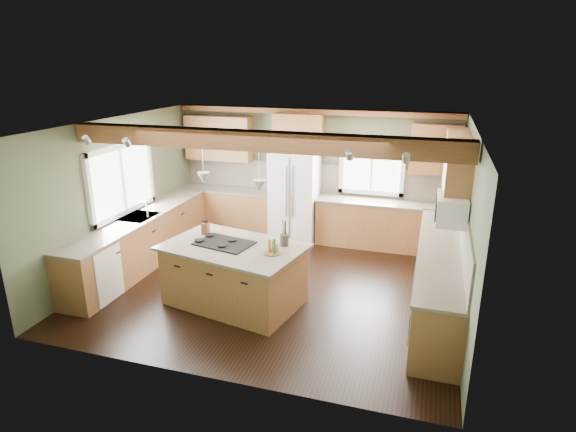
% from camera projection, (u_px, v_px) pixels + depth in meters
% --- Properties ---
extents(floor, '(5.60, 5.60, 0.00)m').
position_uv_depth(floor, '(276.00, 285.00, 7.84)').
color(floor, black).
rests_on(floor, ground).
extents(ceiling, '(5.60, 5.60, 0.00)m').
position_uv_depth(ceiling, '(274.00, 124.00, 7.03)').
color(ceiling, silver).
rests_on(ceiling, wall_back).
extents(wall_back, '(5.60, 0.00, 5.60)m').
position_uv_depth(wall_back, '(314.00, 173.00, 9.70)').
color(wall_back, '#4B573D').
rests_on(wall_back, ground).
extents(wall_left, '(0.00, 5.00, 5.00)m').
position_uv_depth(wall_left, '(120.00, 194.00, 8.21)').
color(wall_left, '#4B573D').
rests_on(wall_left, ground).
extents(wall_right, '(0.00, 5.00, 5.00)m').
position_uv_depth(wall_right, '(467.00, 226.00, 6.65)').
color(wall_right, '#4B573D').
rests_on(wall_right, ground).
extents(ceiling_beam, '(5.55, 0.26, 0.26)m').
position_uv_depth(ceiling_beam, '(257.00, 141.00, 6.40)').
color(ceiling_beam, '#5A2C19').
rests_on(ceiling_beam, ceiling).
extents(soffit_trim, '(5.55, 0.20, 0.10)m').
position_uv_depth(soffit_trim, '(314.00, 112.00, 9.22)').
color(soffit_trim, '#5A2C19').
rests_on(soffit_trim, ceiling).
extents(backsplash_back, '(5.58, 0.03, 0.58)m').
position_uv_depth(backsplash_back, '(314.00, 178.00, 9.72)').
color(backsplash_back, brown).
rests_on(backsplash_back, wall_back).
extents(backsplash_right, '(0.03, 3.70, 0.58)m').
position_uv_depth(backsplash_right, '(465.00, 231.00, 6.73)').
color(backsplash_right, brown).
rests_on(backsplash_right, wall_right).
extents(base_cab_back_left, '(2.02, 0.60, 0.88)m').
position_uv_depth(base_cab_back_left, '(228.00, 210.00, 10.20)').
color(base_cab_back_left, brown).
rests_on(base_cab_back_left, floor).
extents(counter_back_left, '(2.06, 0.64, 0.04)m').
position_uv_depth(counter_back_left, '(227.00, 190.00, 10.06)').
color(counter_back_left, '#464033').
rests_on(counter_back_left, base_cab_back_left).
extents(base_cab_back_right, '(2.62, 0.60, 0.88)m').
position_uv_depth(base_cab_back_right, '(385.00, 225.00, 9.29)').
color(base_cab_back_right, brown).
rests_on(base_cab_back_right, floor).
extents(counter_back_right, '(2.66, 0.64, 0.04)m').
position_uv_depth(counter_back_right, '(386.00, 203.00, 9.14)').
color(counter_back_right, '#464033').
rests_on(counter_back_right, base_cab_back_right).
extents(base_cab_left, '(0.60, 3.70, 0.88)m').
position_uv_depth(base_cab_left, '(142.00, 242.00, 8.45)').
color(base_cab_left, brown).
rests_on(base_cab_left, floor).
extents(counter_left, '(0.64, 3.74, 0.04)m').
position_uv_depth(counter_left, '(139.00, 217.00, 8.30)').
color(counter_left, '#464033').
rests_on(counter_left, base_cab_left).
extents(base_cab_right, '(0.60, 3.70, 0.88)m').
position_uv_depth(base_cab_right, '(438.00, 279.00, 7.05)').
color(base_cab_right, brown).
rests_on(base_cab_right, floor).
extents(counter_right, '(0.64, 3.74, 0.04)m').
position_uv_depth(counter_right, '(441.00, 250.00, 6.91)').
color(counter_right, '#464033').
rests_on(counter_right, base_cab_right).
extents(upper_cab_back_left, '(1.40, 0.35, 0.90)m').
position_uv_depth(upper_cab_back_left, '(219.00, 138.00, 9.90)').
color(upper_cab_back_left, brown).
rests_on(upper_cab_back_left, wall_back).
extents(upper_cab_over_fridge, '(0.96, 0.35, 0.70)m').
position_uv_depth(upper_cab_over_fridge, '(298.00, 132.00, 9.36)').
color(upper_cab_over_fridge, brown).
rests_on(upper_cab_over_fridge, wall_back).
extents(upper_cab_right, '(0.35, 2.20, 0.90)m').
position_uv_depth(upper_cab_right, '(457.00, 166.00, 7.32)').
color(upper_cab_right, brown).
rests_on(upper_cab_right, wall_right).
extents(upper_cab_back_corner, '(0.90, 0.35, 0.90)m').
position_uv_depth(upper_cab_back_corner, '(436.00, 149.00, 8.70)').
color(upper_cab_back_corner, brown).
rests_on(upper_cab_back_corner, wall_back).
extents(window_left, '(0.04, 1.60, 1.05)m').
position_uv_depth(window_left, '(121.00, 180.00, 8.18)').
color(window_left, white).
rests_on(window_left, wall_left).
extents(window_back, '(1.10, 0.04, 1.00)m').
position_uv_depth(window_back, '(372.00, 165.00, 9.29)').
color(window_back, white).
rests_on(window_back, wall_back).
extents(sink, '(0.50, 0.65, 0.03)m').
position_uv_depth(sink, '(139.00, 217.00, 8.30)').
color(sink, '#262628').
rests_on(sink, counter_left).
extents(faucet, '(0.02, 0.02, 0.28)m').
position_uv_depth(faucet, '(147.00, 210.00, 8.20)').
color(faucet, '#B2B2B7').
rests_on(faucet, sink).
extents(dishwasher, '(0.60, 0.60, 0.84)m').
position_uv_depth(dishwasher, '(93.00, 273.00, 7.27)').
color(dishwasher, white).
rests_on(dishwasher, floor).
extents(oven, '(0.60, 0.72, 0.84)m').
position_uv_depth(oven, '(436.00, 324.00, 5.88)').
color(oven, white).
rests_on(oven, floor).
extents(microwave, '(0.40, 0.70, 0.38)m').
position_uv_depth(microwave, '(452.00, 209.00, 6.59)').
color(microwave, white).
rests_on(microwave, wall_right).
extents(pendant_left, '(0.18, 0.18, 0.16)m').
position_uv_depth(pendant_left, '(204.00, 178.00, 6.91)').
color(pendant_left, '#B2B2B7').
rests_on(pendant_left, ceiling).
extents(pendant_right, '(0.18, 0.18, 0.16)m').
position_uv_depth(pendant_right, '(259.00, 186.00, 6.48)').
color(pendant_right, '#B2B2B7').
rests_on(pendant_right, ceiling).
extents(refrigerator, '(0.90, 0.74, 1.80)m').
position_uv_depth(refrigerator, '(295.00, 196.00, 9.57)').
color(refrigerator, white).
rests_on(refrigerator, floor).
extents(island, '(2.07, 1.50, 0.88)m').
position_uv_depth(island, '(234.00, 276.00, 7.15)').
color(island, brown).
rests_on(island, floor).
extents(island_top, '(2.22, 1.65, 0.04)m').
position_uv_depth(island_top, '(233.00, 247.00, 7.00)').
color(island_top, '#464033').
rests_on(island_top, island).
extents(cooktop, '(0.91, 0.70, 0.02)m').
position_uv_depth(cooktop, '(224.00, 243.00, 7.06)').
color(cooktop, black).
rests_on(cooktop, island_top).
extents(knife_block, '(0.12, 0.09, 0.19)m').
position_uv_depth(knife_block, '(206.00, 229.00, 7.42)').
color(knife_block, brown).
rests_on(knife_block, island_top).
extents(utensil_crock, '(0.16, 0.16, 0.17)m').
position_uv_depth(utensil_crock, '(284.00, 240.00, 6.98)').
color(utensil_crock, '#3E3532').
rests_on(utensil_crock, island_top).
extents(bottle_tray, '(0.30, 0.30, 0.22)m').
position_uv_depth(bottle_tray, '(272.00, 246.00, 6.69)').
color(bottle_tray, brown).
rests_on(bottle_tray, island_top).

